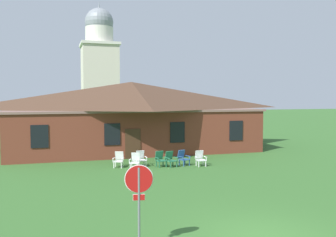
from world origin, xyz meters
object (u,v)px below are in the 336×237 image
Objects in this scene: lawn_chair_left_end at (141,158)px; lawn_chair_middle at (160,159)px; lawn_chair_far_side at (183,157)px; lawn_chair_under_eave at (200,158)px; lawn_chair_near_door at (135,161)px; stop_sign at (139,190)px; lawn_chair_right_end at (171,159)px; lawn_chair_by_porch at (119,159)px.

lawn_chair_left_end is 1.23m from lawn_chair_middle.
lawn_chair_far_side is 1.09m from lawn_chair_under_eave.
lawn_chair_far_side and lawn_chair_under_eave have the same top height.
lawn_chair_near_door is 1.00× the size of lawn_chair_middle.
lawn_chair_under_eave is (4.08, -0.31, 0.00)m from lawn_chair_near_door.
stop_sign is 13.00m from lawn_chair_under_eave.
lawn_chair_near_door is 0.90m from lawn_chair_left_end.
lawn_chair_near_door is 1.66m from lawn_chair_middle.
lawn_chair_right_end is (1.72, -0.75, 0.00)m from lawn_chair_left_end.
lawn_chair_right_end is at bearing -0.33° from lawn_chair_near_door.
lawn_chair_under_eave is (3.56, -1.05, 0.00)m from lawn_chair_left_end.
lawn_chair_near_door and lawn_chair_right_end have the same top height.
lawn_chair_far_side is at bearing 3.97° from lawn_chair_near_door.
lawn_chair_left_end is at bearing 163.65° from lawn_chair_under_eave.
lawn_chair_by_porch is at bearing 167.71° from lawn_chair_middle.
stop_sign is at bearing -101.46° from lawn_chair_near_door.
lawn_chair_by_porch is at bearing 83.17° from stop_sign.
lawn_chair_right_end is at bearing 68.39° from stop_sign.
stop_sign is 2.54× the size of lawn_chair_middle.
lawn_chair_right_end is at bearing -23.62° from lawn_chair_left_end.
lawn_chair_near_door and lawn_chair_left_end have the same top height.
lawn_chair_under_eave is at bearing -12.46° from lawn_chair_middle.
lawn_chair_middle is (1.13, -0.51, 0.00)m from lawn_chair_left_end.
lawn_chair_near_door is 2.23m from lawn_chair_right_end.
lawn_chair_left_end is at bearing 76.92° from stop_sign.
lawn_chair_near_door is 1.00× the size of lawn_chair_far_side.
lawn_chair_near_door is 4.09m from lawn_chair_under_eave.
lawn_chair_near_door and lawn_chair_under_eave have the same top height.
lawn_chair_right_end and lawn_chair_far_side have the same top height.
lawn_chair_far_side is at bearing 14.40° from lawn_chair_right_end.
lawn_chair_middle is 1.00× the size of lawn_chair_right_end.
lawn_chair_near_door and lawn_chair_far_side have the same top height.
stop_sign is 12.47m from lawn_chair_right_end.
lawn_chair_middle is 1.00× the size of lawn_chair_under_eave.
lawn_chair_by_porch is 2.56m from lawn_chair_middle.
stop_sign is 2.54× the size of lawn_chair_far_side.
lawn_chair_by_porch is 1.38m from lawn_chair_left_end.
lawn_chair_near_door and lawn_chair_middle have the same top height.
lawn_chair_middle and lawn_chair_far_side have the same top height.
lawn_chair_left_end is (0.52, 0.74, 0.00)m from lawn_chair_near_door.
stop_sign reaches higher than lawn_chair_near_door.
lawn_chair_under_eave is (1.85, -0.30, 0.00)m from lawn_chair_right_end.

